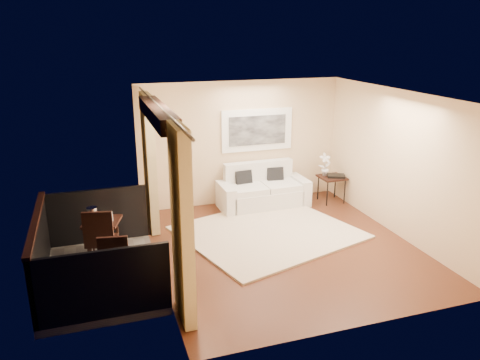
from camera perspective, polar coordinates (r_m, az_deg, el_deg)
floor at (r=8.51m, az=5.37°, el=-8.09°), size 5.00×5.00×0.00m
room_shell at (r=7.17m, az=-10.04°, el=8.02°), size 5.00×6.40×5.00m
balcony at (r=7.84m, az=-17.75°, el=-9.85°), size 1.81×2.60×1.17m
curtains at (r=7.46m, az=-9.41°, el=-0.96°), size 0.16×4.80×2.64m
artwork at (r=10.30m, az=2.11°, el=6.11°), size 1.62×0.07×0.92m
rug at (r=9.01m, az=3.43°, el=-6.36°), size 3.66×3.40×0.04m
sofa at (r=10.30m, az=2.73°, el=-1.34°), size 1.97×0.89×0.94m
side_table at (r=10.65m, az=11.14°, el=0.13°), size 0.55×0.55×0.59m
tray at (r=10.61m, az=11.63°, el=0.51°), size 0.46×0.41×0.05m
orchid at (r=10.58m, az=10.33°, el=1.85°), size 0.27×0.19×0.52m
bistro_table at (r=8.21m, az=-16.44°, el=-5.29°), size 0.71×0.71×0.67m
balcony_chair_far at (r=7.72m, az=-16.69°, el=-6.54°), size 0.55×0.55×1.06m
balcony_chair_near at (r=6.86m, az=-15.15°, el=-10.11°), size 0.48×0.49×0.97m
ice_bucket at (r=8.27m, az=-17.59°, el=-3.86°), size 0.18×0.18×0.20m
candle at (r=8.34m, az=-16.09°, el=-4.01°), size 0.06×0.06×0.07m
vase at (r=7.96m, az=-16.42°, el=-4.69°), size 0.04×0.04×0.18m
glass_a at (r=8.09m, az=-15.43°, el=-4.45°), size 0.06×0.06×0.12m
glass_b at (r=8.21m, az=-15.48°, el=-4.12°), size 0.06×0.06×0.12m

